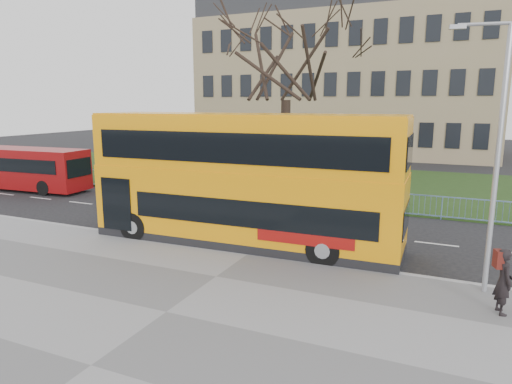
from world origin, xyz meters
TOP-DOWN VIEW (x-y plane):
  - ground at (0.00, 0.00)m, footprint 120.00×120.00m
  - pavement at (0.00, -6.75)m, footprint 80.00×10.50m
  - kerb at (0.00, -1.55)m, footprint 80.00×0.20m
  - grass_verge at (0.00, 14.30)m, footprint 80.00×15.40m
  - guard_railing at (0.00, 6.60)m, footprint 40.00×0.12m
  - bare_tree at (-3.00, 10.00)m, footprint 9.02×9.02m
  - civic_building at (-5.00, 35.00)m, footprint 30.00×15.00m
  - yellow_bus at (-0.75, -0.51)m, footprint 11.74×3.11m
  - red_bus at (-18.63, 3.99)m, footprint 9.90×2.81m
  - pedestrian at (7.77, -3.37)m, footprint 0.57×0.71m
  - street_lamp at (7.37, -2.02)m, footprint 1.53×0.39m

SIDE VIEW (x-z plane):
  - ground at x=0.00m, z-range 0.00..0.00m
  - grass_verge at x=0.00m, z-range 0.00..0.08m
  - pavement at x=0.00m, z-range 0.00..0.12m
  - kerb at x=0.00m, z-range 0.00..0.14m
  - guard_railing at x=0.00m, z-range 0.00..1.10m
  - pedestrian at x=7.77m, z-range 0.12..1.81m
  - red_bus at x=-18.63m, z-range 0.08..2.66m
  - yellow_bus at x=-0.75m, z-range 0.18..5.06m
  - street_lamp at x=7.37m, z-range 0.47..7.72m
  - bare_tree at x=-3.00m, z-range 0.08..12.96m
  - civic_building at x=-5.00m, z-range 0.00..14.00m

